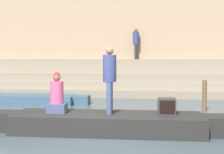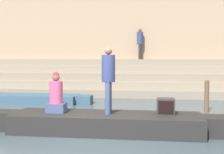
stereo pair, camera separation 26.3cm
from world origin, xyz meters
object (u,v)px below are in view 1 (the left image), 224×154
(person_standing, at_px, (110,76))
(person_rowing, at_px, (57,96))
(mooring_post, at_px, (204,96))
(tv_set, at_px, (167,106))
(rowboat_main, at_px, (107,123))
(moored_boat_shore, at_px, (20,98))
(person_on_steps, at_px, (136,41))

(person_standing, height_order, person_rowing, person_standing)
(person_standing, bearing_deg, mooring_post, 32.23)
(tv_set, bearing_deg, person_rowing, -174.46)
(person_rowing, distance_m, mooring_post, 5.67)
(rowboat_main, bearing_deg, moored_boat_shore, 135.68)
(tv_set, height_order, person_on_steps, person_on_steps)
(person_rowing, height_order, tv_set, person_rowing)
(person_rowing, distance_m, tv_set, 2.95)
(person_standing, height_order, moored_boat_shore, person_standing)
(moored_boat_shore, height_order, person_on_steps, person_on_steps)
(person_standing, relative_size, moored_boat_shore, 0.29)
(rowboat_main, distance_m, person_standing, 1.25)
(rowboat_main, height_order, person_rowing, person_rowing)
(person_rowing, height_order, person_on_steps, person_on_steps)
(tv_set, bearing_deg, rowboat_main, -171.03)
(moored_boat_shore, relative_size, person_on_steps, 3.57)
(rowboat_main, relative_size, person_standing, 3.63)
(mooring_post, bearing_deg, moored_boat_shore, 169.41)
(person_rowing, xyz_separation_m, mooring_post, (4.52, 3.39, -0.36))
(person_rowing, distance_m, moored_boat_shore, 5.72)
(person_standing, distance_m, person_rowing, 1.54)
(person_standing, distance_m, moored_boat_shore, 6.69)
(person_standing, bearing_deg, person_rowing, 164.28)
(person_rowing, xyz_separation_m, person_on_steps, (1.85, 9.16, 1.90))
(rowboat_main, height_order, tv_set, tv_set)
(moored_boat_shore, relative_size, mooring_post, 5.25)
(person_standing, xyz_separation_m, moored_boat_shore, (-4.46, 4.81, -1.33))
(mooring_post, bearing_deg, person_standing, -132.28)
(person_rowing, relative_size, moored_boat_shore, 0.18)
(rowboat_main, distance_m, person_rowing, 1.53)
(tv_set, bearing_deg, moored_boat_shore, 145.05)
(moored_boat_shore, height_order, mooring_post, mooring_post)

